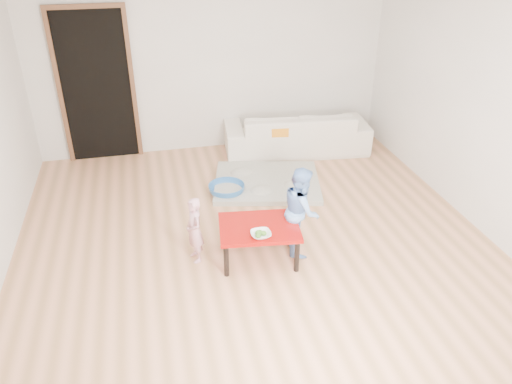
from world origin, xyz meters
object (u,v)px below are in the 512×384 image
object	(u,v)px
sofa	(296,131)
bowl	(261,235)
red_table	(259,242)
basin	(227,190)
child_blue	(301,210)
child_pink	(194,230)

from	to	relation	value
sofa	bowl	xyz separation A→B (m)	(-1.18, -2.67, 0.11)
red_table	basin	size ratio (longest dim) A/B	1.74
bowl	child_blue	bearing A→B (deg)	28.44
red_table	basin	distance (m)	1.38
bowl	red_table	bearing A→B (deg)	81.50
bowl	child_blue	size ratio (longest dim) A/B	0.21
sofa	basin	size ratio (longest dim) A/B	4.59
child_pink	bowl	bearing A→B (deg)	47.32
sofa	basin	xyz separation A→B (m)	(-1.24, -1.10, -0.23)
red_table	child_blue	distance (m)	0.54
red_table	child_pink	bearing A→B (deg)	167.95
sofa	red_table	size ratio (longest dim) A/B	2.63
red_table	bowl	distance (m)	0.29
bowl	basin	size ratio (longest dim) A/B	0.43
bowl	child_blue	distance (m)	0.56
child_pink	basin	bearing A→B (deg)	142.14
sofa	basin	world-z (taller)	sofa
child_pink	child_blue	xyz separation A→B (m)	(1.09, -0.06, 0.12)
red_table	child_blue	size ratio (longest dim) A/B	0.84
child_blue	sofa	bearing A→B (deg)	-4.26
red_table	sofa	bearing A→B (deg)	65.07
child_blue	basin	world-z (taller)	child_blue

